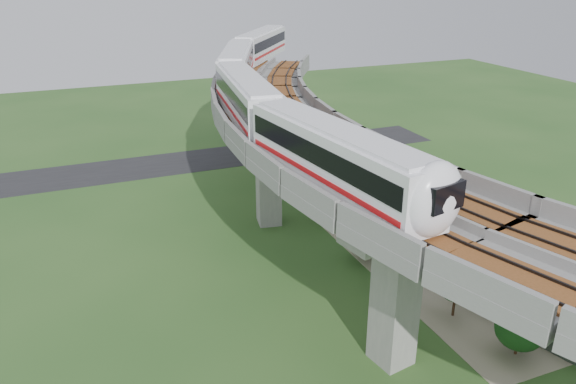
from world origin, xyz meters
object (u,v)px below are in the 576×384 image
Objects in this scene: car_white at (465,265)px; car_dark at (471,243)px; car_red at (570,262)px; metro_train at (264,80)px.

car_white is 0.86× the size of car_dark.
car_red is 7.40m from car_dark.
car_dark is at bearing -50.82° from metro_train.
car_red is at bearing -122.09° from car_dark.
car_red is at bearing -49.80° from metro_train.
car_red is at bearing -28.48° from car_white.
car_white is at bearing 148.88° from car_dark.
metro_train is 18.14× the size of car_red.
metro_train is 29.55m from car_red.
metro_train is at bearing 54.18° from car_dark.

